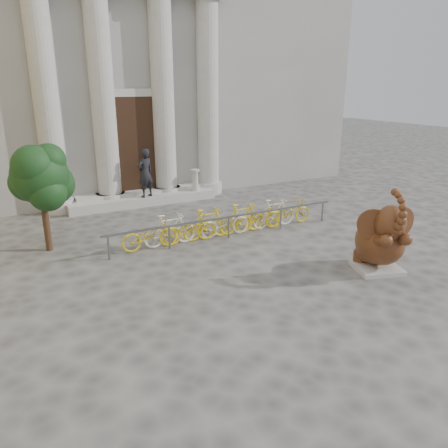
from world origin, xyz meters
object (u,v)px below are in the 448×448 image
elephant_statue (381,241)px  bike_rack (225,221)px  tree (41,177)px  pedestrian (145,173)px

elephant_statue → bike_rack: elephant_statue is taller
tree → pedestrian: (4.10, 3.41, -0.87)m
tree → pedestrian: size_ratio=1.63×
elephant_statue → pedestrian: bearing=129.1°
bike_rack → elephant_statue: bearing=-62.3°
elephant_statue → tree: tree is taller
pedestrian → elephant_statue: bearing=88.9°
bike_rack → tree: size_ratio=2.55×
elephant_statue → bike_rack: size_ratio=0.29×
bike_rack → pedestrian: (-1.05, 4.71, 0.82)m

